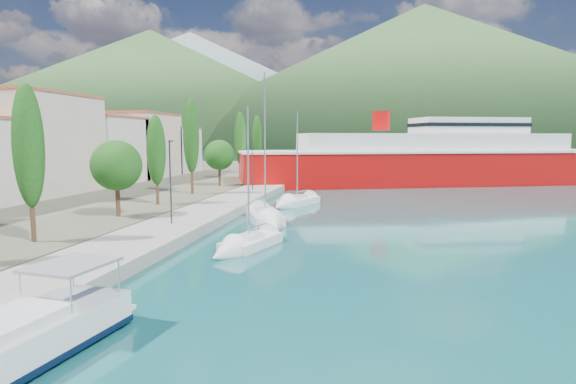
# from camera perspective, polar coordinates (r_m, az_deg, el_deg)

# --- Properties ---
(ground) EXTENTS (1400.00, 1400.00, 0.00)m
(ground) POSITION_cam_1_polar(r_m,az_deg,el_deg) (137.06, 8.23, 3.44)
(ground) COLOR #145456
(quay) EXTENTS (5.00, 88.00, 0.80)m
(quay) POSITION_cam_1_polar(r_m,az_deg,el_deg) (45.73, -8.34, -1.96)
(quay) COLOR gray
(quay) RESTS_ON ground
(hills_far) EXTENTS (1480.00, 900.00, 180.00)m
(hills_far) POSITION_cam_1_polar(r_m,az_deg,el_deg) (653.02, 22.86, 12.14)
(hills_far) COLOR slate
(hills_far) RESTS_ON ground
(hills_near) EXTENTS (1010.00, 520.00, 115.00)m
(hills_near) POSITION_cam_1_polar(r_m,az_deg,el_deg) (402.26, 24.40, 11.90)
(hills_near) COLOR #35592C
(hills_near) RESTS_ON ground
(town_buildings) EXTENTS (9.20, 69.20, 11.30)m
(town_buildings) POSITION_cam_1_polar(r_m,az_deg,el_deg) (65.65, -24.57, 4.59)
(town_buildings) COLOR beige
(town_buildings) RESTS_ON land_strip
(tree_row) EXTENTS (4.03, 62.56, 10.75)m
(tree_row) POSITION_cam_1_polar(r_m,az_deg,el_deg) (52.79, -12.42, 4.95)
(tree_row) COLOR #47301E
(tree_row) RESTS_ON land_strip
(lamp_posts) EXTENTS (0.15, 47.36, 6.06)m
(lamp_posts) POSITION_cam_1_polar(r_m,az_deg,el_deg) (35.61, -13.92, 1.50)
(lamp_posts) COLOR #2D2D33
(lamp_posts) RESTS_ON quay
(sailboat_near) EXTENTS (3.81, 7.11, 9.79)m
(sailboat_near) POSITION_cam_1_polar(r_m,az_deg,el_deg) (30.01, -5.98, -6.62)
(sailboat_near) COLOR silver
(sailboat_near) RESTS_ON ground
(sailboat_mid) EXTENTS (5.74, 9.52, 13.37)m
(sailboat_mid) POSITION_cam_1_polar(r_m,az_deg,el_deg) (38.98, -2.30, -3.48)
(sailboat_mid) COLOR silver
(sailboat_mid) RESTS_ON ground
(sailboat_far) EXTENTS (4.76, 7.58, 10.64)m
(sailboat_far) POSITION_cam_1_polar(r_m,az_deg,el_deg) (49.36, 0.27, -1.39)
(sailboat_far) COLOR silver
(sailboat_far) RESTS_ON ground
(ferry) EXTENTS (58.82, 31.26, 11.54)m
(ferry) POSITION_cam_1_polar(r_m,az_deg,el_deg) (76.96, 16.65, 3.56)
(ferry) COLOR #BA0808
(ferry) RESTS_ON ground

